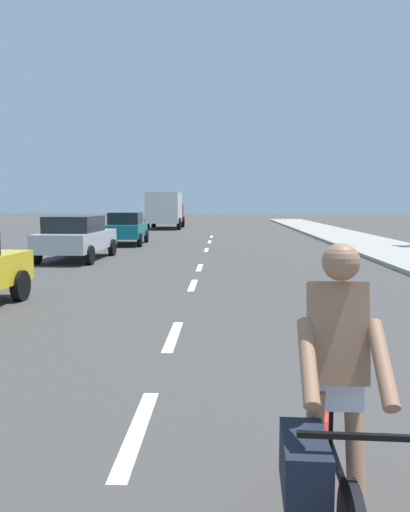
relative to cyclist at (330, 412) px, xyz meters
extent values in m
plane|color=#423F3D|center=(-1.41, 14.45, -0.83)|extent=(160.00, 160.00, 0.00)
cube|color=#9E998E|center=(6.34, 16.45, -0.76)|extent=(3.60, 80.00, 0.14)
cube|color=white|center=(-1.41, 1.49, -0.83)|extent=(0.16, 1.80, 0.01)
cube|color=white|center=(-1.41, 4.77, -0.83)|extent=(0.16, 1.80, 0.01)
cube|color=white|center=(-1.41, 9.63, -0.83)|extent=(0.16, 1.80, 0.01)
cube|color=white|center=(-1.41, 13.08, -0.83)|extent=(0.16, 1.80, 0.01)
cube|color=white|center=(-1.41, 19.09, -0.83)|extent=(0.16, 1.80, 0.01)
cube|color=white|center=(-1.41, 23.65, -0.83)|extent=(0.16, 1.80, 0.01)
cube|color=white|center=(-1.41, 27.75, -0.83)|extent=(0.16, 1.80, 0.01)
cylinder|color=red|center=(0.07, 0.56, -0.50)|extent=(0.08, 0.66, 0.66)
cube|color=black|center=(0.05, 0.03, -0.32)|extent=(0.08, 0.95, 0.04)
cylinder|color=black|center=(0.06, 0.24, -0.08)|extent=(0.03, 0.03, 0.48)
cube|color=black|center=(0.03, -0.41, 0.05)|extent=(0.56, 0.06, 0.03)
cube|color=#9E7051|center=(0.05, 0.11, 0.45)|extent=(0.35, 0.33, 0.63)
sphere|color=#9E7051|center=(0.05, 0.05, 0.88)|extent=(0.22, 0.22, 0.22)
cube|color=white|center=(0.06, 0.16, 0.12)|extent=(0.33, 0.23, 0.28)
cube|color=black|center=(-0.18, -0.25, -0.20)|extent=(0.26, 0.53, 0.32)
cylinder|color=#9E7051|center=(0.17, 0.10, -0.20)|extent=(0.12, 0.32, 0.62)
cylinder|color=#9E7051|center=(-0.07, 0.12, -0.20)|extent=(0.12, 0.21, 0.63)
cylinder|color=#9E7051|center=(0.24, -0.16, 0.35)|extent=(0.11, 0.49, 0.41)
cylinder|color=#9E7051|center=(-0.16, -0.14, 0.35)|extent=(0.11, 0.49, 0.41)
cylinder|color=black|center=(-4.88, 7.50, -0.51)|extent=(0.21, 0.65, 0.64)
cube|color=#B7BABF|center=(-5.91, 15.19, -0.14)|extent=(1.95, 4.37, 0.64)
cube|color=black|center=(-5.92, 14.97, 0.46)|extent=(1.67, 2.29, 0.56)
cylinder|color=black|center=(-6.77, 16.68, -0.51)|extent=(0.20, 0.65, 0.64)
cylinder|color=black|center=(-4.96, 16.62, -0.51)|extent=(0.20, 0.65, 0.64)
cylinder|color=black|center=(-6.86, 13.75, -0.51)|extent=(0.20, 0.65, 0.64)
cylinder|color=black|center=(-5.06, 13.69, -0.51)|extent=(0.20, 0.65, 0.64)
cube|color=#14727A|center=(-5.40, 21.83, -0.14)|extent=(1.76, 3.91, 0.64)
cube|color=black|center=(-5.39, 21.64, 0.46)|extent=(1.50, 2.06, 0.56)
cylinder|color=black|center=(-6.25, 23.11, -0.51)|extent=(0.20, 0.65, 0.64)
cylinder|color=black|center=(-4.64, 23.17, -0.51)|extent=(0.20, 0.65, 0.64)
cylinder|color=black|center=(-6.16, 20.49, -0.51)|extent=(0.20, 0.65, 0.64)
cylinder|color=black|center=(-4.54, 20.55, -0.51)|extent=(0.20, 0.65, 0.64)
cube|color=maroon|center=(-5.27, 39.28, 0.37)|extent=(2.42, 2.36, 1.40)
cube|color=silver|center=(-5.25, 36.29, 0.82)|extent=(2.44, 4.18, 2.30)
cylinder|color=black|center=(-6.47, 39.13, -0.38)|extent=(0.29, 0.90, 0.90)
cylinder|color=black|center=(-4.07, 39.16, -0.38)|extent=(0.29, 0.90, 0.90)
cylinder|color=black|center=(-6.44, 35.23, -0.38)|extent=(0.29, 0.90, 0.90)
cylinder|color=black|center=(-4.04, 35.26, -0.38)|extent=(0.29, 0.90, 0.90)
camera|label=1|loc=(-0.62, -2.91, 1.22)|focal=35.92mm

